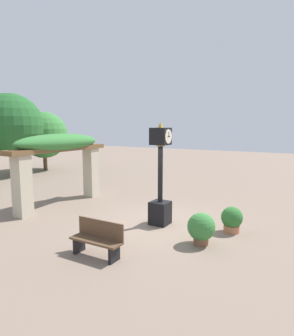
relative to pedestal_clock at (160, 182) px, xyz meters
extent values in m
plane|color=#7F6B5B|center=(0.09, 0.11, -1.41)|extent=(60.00, 60.00, 0.00)
cube|color=black|center=(0.00, 0.00, -1.03)|extent=(0.59, 0.59, 0.76)
cylinder|color=black|center=(0.00, 0.00, 0.26)|extent=(0.16, 0.16, 1.83)
cylinder|color=gold|center=(0.00, 0.00, 1.20)|extent=(0.26, 0.26, 0.04)
cube|color=black|center=(0.00, 0.00, 1.49)|extent=(0.54, 0.54, 0.54)
cylinder|color=beige|center=(0.00, -0.28, 1.49)|extent=(0.44, 0.02, 0.44)
cylinder|color=beige|center=(0.00, 0.28, 1.49)|extent=(0.44, 0.02, 0.44)
cube|color=black|center=(0.00, -0.29, 1.49)|extent=(0.16, 0.01, 0.02)
cube|color=black|center=(0.00, -0.29, 1.55)|extent=(0.02, 0.01, 0.14)
cone|color=gold|center=(0.00, 0.00, 1.85)|extent=(0.19, 0.19, 0.18)
cube|color=#BCB299|center=(-1.75, 4.60, -0.30)|extent=(0.52, 0.52, 2.22)
cube|color=#BCB299|center=(1.92, 4.60, -0.30)|extent=(0.52, 0.52, 2.22)
cube|color=brown|center=(0.09, 4.34, 0.90)|extent=(4.79, 0.13, 0.18)
cube|color=brown|center=(0.09, 4.51, 0.90)|extent=(4.79, 0.13, 0.18)
cube|color=brown|center=(0.09, 4.68, 0.90)|extent=(4.79, 0.13, 0.18)
cube|color=brown|center=(0.09, 4.86, 0.90)|extent=(4.79, 0.13, 0.18)
ellipsoid|color=#387A38|center=(0.09, 4.60, 1.16)|extent=(4.17, 1.12, 0.70)
cylinder|color=#B26B4C|center=(0.42, -2.25, -1.30)|extent=(0.48, 0.48, 0.22)
sphere|color=#2D6B2D|center=(0.42, -2.25, -0.94)|extent=(0.65, 0.65, 0.65)
cylinder|color=brown|center=(-0.95, -1.77, -1.30)|extent=(0.41, 0.41, 0.22)
sphere|color=#387A38|center=(-0.95, -1.77, -0.91)|extent=(0.76, 0.76, 0.76)
cube|color=brown|center=(-3.01, 0.20, -0.99)|extent=(0.42, 1.40, 0.05)
cube|color=brown|center=(-2.82, 0.20, -0.74)|extent=(0.04, 1.40, 0.45)
cube|color=black|center=(-3.01, 0.76, -1.21)|extent=(0.38, 0.08, 0.39)
cube|color=black|center=(-3.01, -0.36, -1.21)|extent=(0.38, 0.08, 0.39)
cylinder|color=brown|center=(3.74, 12.78, -0.49)|extent=(0.28, 0.28, 1.84)
sphere|color=#235B28|center=(3.74, 12.78, 1.85)|extent=(4.04, 4.04, 4.04)
cylinder|color=brown|center=(6.65, 13.11, -0.72)|extent=(0.28, 0.28, 1.39)
sphere|color=#387A38|center=(6.65, 13.11, 1.16)|extent=(3.37, 3.37, 3.37)
camera|label=1|loc=(-8.47, -4.46, 1.82)|focal=32.00mm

